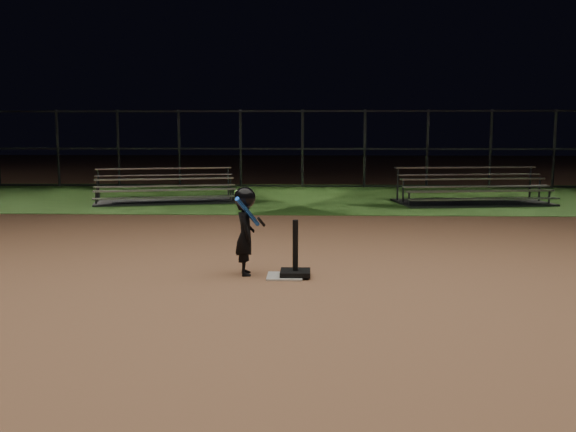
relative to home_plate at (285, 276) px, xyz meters
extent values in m
plane|color=#A16A48|center=(0.00, 0.00, -0.01)|extent=(80.00, 80.00, 0.00)
cube|color=#2A521A|center=(0.00, 10.00, -0.01)|extent=(60.00, 8.00, 0.01)
cube|color=beige|center=(0.00, 0.00, 0.00)|extent=(0.45, 0.45, 0.02)
cube|color=black|center=(0.13, 0.03, 0.04)|extent=(0.38, 0.38, 0.06)
cylinder|color=black|center=(0.13, 0.03, 0.39)|extent=(0.07, 0.07, 0.64)
imported|color=black|center=(-0.52, 0.13, 0.50)|extent=(0.31, 0.41, 1.02)
sphere|color=black|center=(-0.52, 0.13, 0.99)|extent=(0.28, 0.28, 0.28)
cylinder|color=blue|center=(-0.47, -0.02, 0.82)|extent=(0.27, 0.56, 0.43)
cylinder|color=black|center=(-0.31, 0.10, 0.68)|extent=(0.10, 0.18, 0.14)
cube|color=silver|center=(-3.34, 8.09, 0.34)|extent=(3.47, 1.09, 0.04)
cube|color=silver|center=(-3.28, 7.85, 0.18)|extent=(3.47, 1.09, 0.03)
cube|color=silver|center=(-3.47, 8.55, 0.59)|extent=(3.47, 1.09, 0.04)
cube|color=silver|center=(-3.40, 8.32, 0.43)|extent=(3.47, 1.09, 0.03)
cube|color=silver|center=(-3.59, 9.02, 0.83)|extent=(3.47, 1.09, 0.04)
cube|color=silver|center=(-3.53, 8.79, 0.68)|extent=(3.47, 1.09, 0.03)
cube|color=#38383D|center=(-3.47, 8.55, 0.01)|extent=(3.85, 2.55, 0.05)
cube|color=#AEAEB3|center=(4.44, 7.95, 0.36)|extent=(3.71, 0.77, 0.04)
cube|color=#AEAEB3|center=(4.48, 7.69, 0.19)|extent=(3.71, 0.77, 0.03)
cube|color=#AEAEB3|center=(4.36, 8.45, 0.62)|extent=(3.71, 0.77, 0.04)
cube|color=#AEAEB3|center=(4.40, 8.19, 0.45)|extent=(3.71, 0.77, 0.03)
cube|color=#AEAEB3|center=(4.29, 8.96, 0.88)|extent=(3.71, 0.77, 0.04)
cube|color=#AEAEB3|center=(4.32, 8.70, 0.71)|extent=(3.71, 0.77, 0.03)
cube|color=#38383D|center=(4.36, 8.45, 0.02)|extent=(3.94, 2.34, 0.06)
cube|color=#38383D|center=(0.00, 13.00, 0.04)|extent=(20.00, 0.05, 0.05)
cube|color=#38383D|center=(0.00, 13.00, 1.24)|extent=(20.00, 0.05, 0.05)
cube|color=#38383D|center=(0.00, 13.00, 2.44)|extent=(20.00, 0.05, 0.05)
cylinder|color=#38383D|center=(-5.00, 13.00, 1.24)|extent=(0.08, 0.08, 2.50)
cylinder|color=#38383D|center=(0.00, 13.00, 1.24)|extent=(0.08, 0.08, 2.50)
cylinder|color=#38383D|center=(5.00, 13.00, 1.24)|extent=(0.08, 0.08, 2.50)
camera|label=1|loc=(0.35, -8.05, 1.84)|focal=40.59mm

